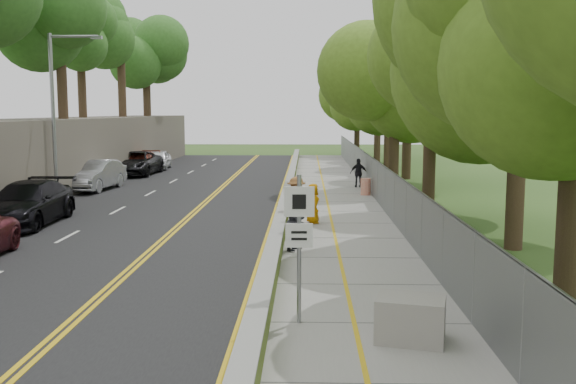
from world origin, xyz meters
TOP-DOWN VIEW (x-y plane):
  - ground at (0.00, 0.00)m, footprint 140.00×140.00m
  - road at (-5.40, 15.00)m, footprint 11.20×66.00m
  - sidewalk at (2.55, 15.00)m, footprint 4.20×66.00m
  - jersey_barrier at (0.25, 15.00)m, footprint 0.42×66.00m
  - rock_embankment at (-13.50, 15.00)m, footprint 5.00×66.00m
  - chainlink_fence at (4.65, 15.00)m, footprint 0.04×66.00m
  - trees_fenceside at (7.00, 15.00)m, footprint 7.00×66.00m
  - streetlight at (-10.46, 14.00)m, footprint 2.52×0.22m
  - signpost at (1.05, -3.02)m, footprint 0.62×0.09m
  - construction_barrel at (4.30, 17.55)m, footprint 0.53×0.53m
  - concrete_block at (3.20, -4.00)m, footprint 1.47×1.24m
  - car_3 at (-9.66, 8.43)m, footprint 2.45×5.77m
  - car_4 at (-10.60, 10.50)m, footprint 2.09×4.33m
  - car_5 at (-10.60, 19.30)m, footprint 2.22×5.22m
  - car_6 at (-10.60, 27.84)m, footprint 2.82×5.91m
  - car_7 at (-10.60, 28.63)m, footprint 2.26×5.42m
  - car_8 at (-10.14, 32.54)m, footprint 2.04×4.38m
  - painter_0 at (1.45, 8.93)m, footprint 0.66×0.85m
  - painter_1 at (0.84, 6.07)m, footprint 0.59×0.73m
  - painter_2 at (0.91, 4.01)m, footprint 0.98×1.09m
  - painter_3 at (0.81, 8.27)m, footprint 0.91×1.33m
  - person_far at (4.20, 20.98)m, footprint 1.00×0.46m

SIDE VIEW (x-z plane):
  - ground at x=0.00m, z-range 0.00..0.00m
  - road at x=-5.40m, z-range 0.00..0.04m
  - sidewalk at x=2.55m, z-range 0.00..0.05m
  - jersey_barrier at x=0.25m, z-range 0.00..0.60m
  - concrete_block at x=3.20m, z-range 0.05..0.90m
  - construction_barrel at x=4.30m, z-range 0.05..0.93m
  - car_4 at x=-10.60m, z-range 0.04..1.47m
  - car_8 at x=-10.14m, z-range 0.04..1.49m
  - car_7 at x=-10.60m, z-range 0.04..1.60m
  - painter_0 at x=1.45m, z-range 0.05..1.61m
  - car_6 at x=-10.60m, z-range 0.04..1.67m
  - car_3 at x=-9.66m, z-range 0.04..1.70m
  - car_5 at x=-10.60m, z-range 0.04..1.71m
  - person_far at x=4.20m, z-range 0.05..1.72m
  - painter_1 at x=0.84m, z-range 0.05..1.78m
  - painter_2 at x=0.91m, z-range 0.05..1.89m
  - painter_3 at x=0.81m, z-range 0.05..1.95m
  - chainlink_fence at x=4.65m, z-range 0.00..2.00m
  - signpost at x=1.05m, z-range 0.41..3.51m
  - rock_embankment at x=-13.50m, z-range 0.00..4.00m
  - streetlight at x=-10.46m, z-range 0.64..8.64m
  - trees_fenceside at x=7.00m, z-range 0.00..14.00m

